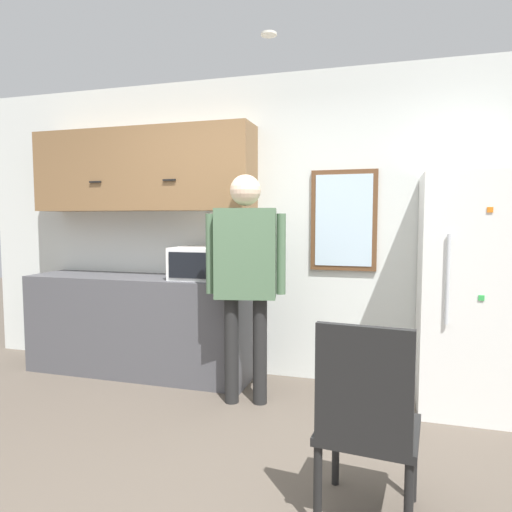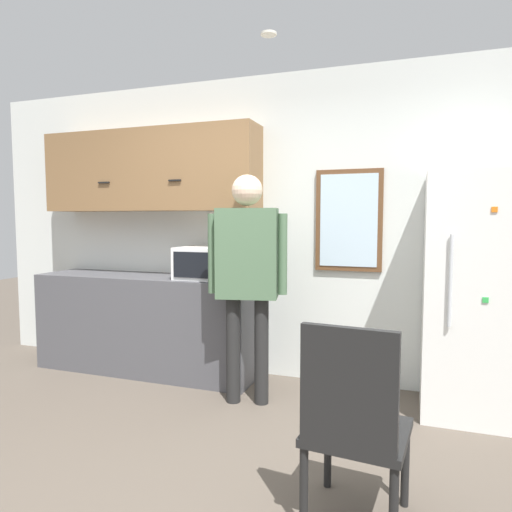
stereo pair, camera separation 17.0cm
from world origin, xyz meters
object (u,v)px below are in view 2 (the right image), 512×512
at_px(person, 247,264).
at_px(chair, 353,420).
at_px(microwave, 209,263).
at_px(refrigerator, 476,295).

bearing_deg(person, chair, -63.43).
relative_size(microwave, refrigerator, 0.30).
bearing_deg(person, refrigerator, 0.16).
height_order(person, chair, person).
bearing_deg(microwave, chair, -47.53).
distance_m(microwave, person, 0.64).
bearing_deg(chair, person, -46.08).
relative_size(microwave, chair, 0.55).
relative_size(person, chair, 1.81).
xyz_separation_m(microwave, chair, (1.47, -1.61, -0.52)).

